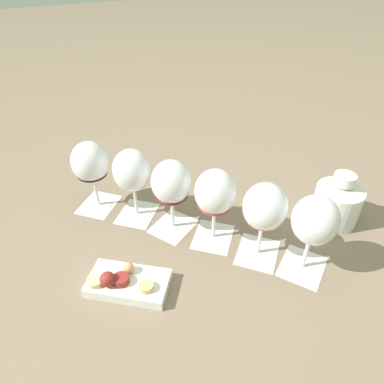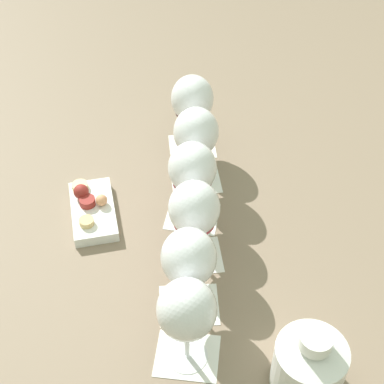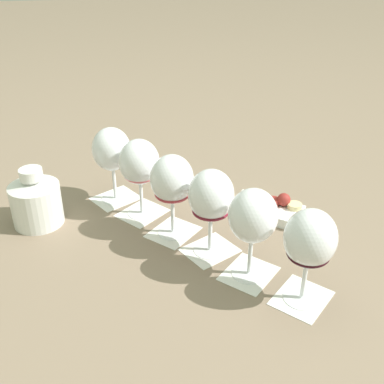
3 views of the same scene
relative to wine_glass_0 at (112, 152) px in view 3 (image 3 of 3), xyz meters
name	(u,v)px [view 3 (image 3 of 3)]	position (x,y,z in m)	size (l,w,h in m)	color
ground_plane	(194,241)	(0.17, -0.22, -0.13)	(8.00, 8.00, 0.00)	#7F6B56
tasting_card_0	(116,198)	(0.00, 0.00, -0.13)	(0.14, 0.14, 0.00)	white
tasting_card_1	(142,213)	(0.06, -0.08, -0.13)	(0.14, 0.14, 0.00)	white
tasting_card_2	(173,232)	(0.13, -0.18, -0.13)	(0.14, 0.14, 0.00)	white
tasting_card_3	(210,250)	(0.20, -0.26, -0.13)	(0.14, 0.14, 0.00)	white
tasting_card_4	(249,273)	(0.27, -0.35, -0.13)	(0.14, 0.14, 0.00)	white
tasting_card_5	(302,298)	(0.35, -0.44, -0.13)	(0.14, 0.14, 0.00)	white
wine_glass_0	(112,152)	(0.00, 0.00, 0.00)	(0.10, 0.10, 0.20)	white
wine_glass_1	(139,165)	(0.06, -0.08, 0.00)	(0.10, 0.10, 0.20)	white
wine_glass_2	(172,182)	(0.13, -0.18, 0.00)	(0.10, 0.10, 0.20)	white
wine_glass_3	(211,198)	(0.20, -0.26, 0.00)	(0.10, 0.10, 0.20)	white
wine_glass_4	(253,220)	(0.27, -0.35, 0.00)	(0.10, 0.10, 0.20)	white
wine_glass_5	(310,242)	(0.35, -0.44, 0.00)	(0.10, 0.10, 0.20)	white
ceramic_vase	(36,200)	(-0.18, -0.09, -0.07)	(0.12, 0.12, 0.14)	white
snack_dish	(268,208)	(0.38, -0.13, -0.12)	(0.19, 0.18, 0.06)	white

